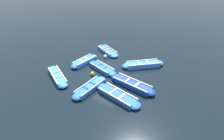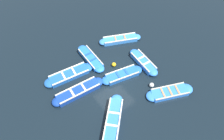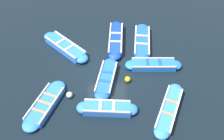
{
  "view_description": "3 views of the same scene",
  "coord_description": "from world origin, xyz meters",
  "px_view_note": "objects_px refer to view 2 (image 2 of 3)",
  "views": [
    {
      "loc": [
        -7.34,
        10.38,
        8.04
      ],
      "look_at": [
        -0.37,
        0.02,
        0.36
      ],
      "focal_mm": 28.0,
      "sensor_mm": 36.0,
      "label": 1
    },
    {
      "loc": [
        -5.84,
        -7.42,
        12.81
      ],
      "look_at": [
        0.4,
        0.8,
        0.16
      ],
      "focal_mm": 35.0,
      "sensor_mm": 36.0,
      "label": 2
    },
    {
      "loc": [
        10.56,
        -0.14,
        10.87
      ],
      "look_at": [
        0.19,
        0.31,
        0.28
      ],
      "focal_mm": 42.0,
      "sensor_mm": 36.0,
      "label": 3
    }
  ],
  "objects_px": {
    "boat_end_of_row": "(122,75)",
    "boat_broadside": "(113,121)",
    "boat_outer_right": "(91,58)",
    "buoy_yellow_far": "(114,65)",
    "boat_stern_in": "(170,92)",
    "boat_tucked": "(143,62)",
    "buoy_orange_near": "(152,85)",
    "boat_drifting": "(69,75)",
    "boat_outer_left": "(120,39)",
    "boat_mid_row": "(78,91)"
  },
  "relations": [
    {
      "from": "boat_outer_left",
      "to": "buoy_orange_near",
      "type": "bearing_deg",
      "value": -102.83
    },
    {
      "from": "boat_broadside",
      "to": "buoy_orange_near",
      "type": "relative_size",
      "value": 9.93
    },
    {
      "from": "boat_drifting",
      "to": "boat_outer_right",
      "type": "relative_size",
      "value": 1.15
    },
    {
      "from": "boat_mid_row",
      "to": "buoy_yellow_far",
      "type": "bearing_deg",
      "value": 7.83
    },
    {
      "from": "boat_stern_in",
      "to": "boat_outer_right",
      "type": "relative_size",
      "value": 1.04
    },
    {
      "from": "buoy_orange_near",
      "to": "boat_outer_left",
      "type": "bearing_deg",
      "value": 77.17
    },
    {
      "from": "buoy_orange_near",
      "to": "boat_end_of_row",
      "type": "bearing_deg",
      "value": 119.25
    },
    {
      "from": "boat_end_of_row",
      "to": "boat_broadside",
      "type": "xyz_separation_m",
      "value": [
        -2.74,
        -2.5,
        0.04
      ]
    },
    {
      "from": "boat_broadside",
      "to": "boat_outer_right",
      "type": "distance_m",
      "value": 5.58
    },
    {
      "from": "boat_stern_in",
      "to": "boat_drifting",
      "type": "height_order",
      "value": "boat_drifting"
    },
    {
      "from": "boat_drifting",
      "to": "boat_stern_in",
      "type": "bearing_deg",
      "value": -49.26
    },
    {
      "from": "boat_broadside",
      "to": "boat_tucked",
      "type": "bearing_deg",
      "value": 27.27
    },
    {
      "from": "boat_broadside",
      "to": "boat_stern_in",
      "type": "bearing_deg",
      "value": -8.55
    },
    {
      "from": "boat_end_of_row",
      "to": "boat_broadside",
      "type": "distance_m",
      "value": 3.71
    },
    {
      "from": "boat_outer_left",
      "to": "boat_end_of_row",
      "type": "bearing_deg",
      "value": -126.21
    },
    {
      "from": "boat_broadside",
      "to": "boat_outer_left",
      "type": "height_order",
      "value": "boat_broadside"
    },
    {
      "from": "boat_end_of_row",
      "to": "boat_tucked",
      "type": "xyz_separation_m",
      "value": [
        2.08,
        -0.02,
        0.03
      ]
    },
    {
      "from": "boat_end_of_row",
      "to": "boat_drifting",
      "type": "bearing_deg",
      "value": 142.58
    },
    {
      "from": "boat_drifting",
      "to": "boat_tucked",
      "type": "height_order",
      "value": "boat_tucked"
    },
    {
      "from": "boat_drifting",
      "to": "buoy_orange_near",
      "type": "distance_m",
      "value": 6.05
    },
    {
      "from": "boat_drifting",
      "to": "boat_tucked",
      "type": "bearing_deg",
      "value": -24.83
    },
    {
      "from": "buoy_orange_near",
      "to": "buoy_yellow_far",
      "type": "xyz_separation_m",
      "value": [
        -0.97,
        3.14,
        -0.0
      ]
    },
    {
      "from": "boat_end_of_row",
      "to": "boat_broadside",
      "type": "height_order",
      "value": "boat_broadside"
    },
    {
      "from": "boat_drifting",
      "to": "buoy_orange_near",
      "type": "xyz_separation_m",
      "value": [
        4.21,
        -4.34,
        0.01
      ]
    },
    {
      "from": "boat_drifting",
      "to": "boat_tucked",
      "type": "distance_m",
      "value": 5.71
    },
    {
      "from": "boat_end_of_row",
      "to": "buoy_orange_near",
      "type": "bearing_deg",
      "value": -60.75
    },
    {
      "from": "boat_broadside",
      "to": "buoy_orange_near",
      "type": "height_order",
      "value": "boat_broadside"
    },
    {
      "from": "boat_outer_right",
      "to": "buoy_yellow_far",
      "type": "height_order",
      "value": "boat_outer_right"
    },
    {
      "from": "boat_outer_left",
      "to": "boat_outer_right",
      "type": "xyz_separation_m",
      "value": [
        -3.18,
        -0.3,
        0.01
      ]
    },
    {
      "from": "boat_drifting",
      "to": "boat_outer_right",
      "type": "bearing_deg",
      "value": 10.44
    },
    {
      "from": "boat_outer_right",
      "to": "boat_mid_row",
      "type": "bearing_deg",
      "value": -139.19
    },
    {
      "from": "boat_outer_left",
      "to": "boat_outer_right",
      "type": "relative_size",
      "value": 1.07
    },
    {
      "from": "buoy_yellow_far",
      "to": "boat_tucked",
      "type": "bearing_deg",
      "value": -31.62
    },
    {
      "from": "boat_drifting",
      "to": "boat_end_of_row",
      "type": "bearing_deg",
      "value": -37.42
    },
    {
      "from": "boat_broadside",
      "to": "boat_outer_right",
      "type": "height_order",
      "value": "boat_broadside"
    },
    {
      "from": "boat_mid_row",
      "to": "buoy_yellow_far",
      "type": "xyz_separation_m",
      "value": [
        3.48,
        0.48,
        -0.03
      ]
    },
    {
      "from": "boat_mid_row",
      "to": "boat_outer_right",
      "type": "bearing_deg",
      "value": 40.81
    },
    {
      "from": "boat_end_of_row",
      "to": "boat_stern_in",
      "type": "bearing_deg",
      "value": -62.21
    },
    {
      "from": "boat_end_of_row",
      "to": "boat_drifting",
      "type": "height_order",
      "value": "boat_end_of_row"
    },
    {
      "from": "boat_outer_left",
      "to": "boat_drifting",
      "type": "distance_m",
      "value": 5.4
    },
    {
      "from": "boat_outer_right",
      "to": "boat_mid_row",
      "type": "xyz_separation_m",
      "value": [
        -2.41,
        -2.08,
        0.02
      ]
    },
    {
      "from": "boat_end_of_row",
      "to": "buoy_yellow_far",
      "type": "relative_size",
      "value": 10.06
    },
    {
      "from": "boat_outer_right",
      "to": "buoy_yellow_far",
      "type": "distance_m",
      "value": 1.92
    },
    {
      "from": "boat_outer_right",
      "to": "boat_stern_in",
      "type": "bearing_deg",
      "value": -66.34
    },
    {
      "from": "boat_broadside",
      "to": "boat_drifting",
      "type": "distance_m",
      "value": 4.89
    },
    {
      "from": "boat_tucked",
      "to": "buoy_orange_near",
      "type": "distance_m",
      "value": 2.18
    },
    {
      "from": "boat_drifting",
      "to": "buoy_orange_near",
      "type": "height_order",
      "value": "boat_drifting"
    },
    {
      "from": "buoy_yellow_far",
      "to": "boat_stern_in",
      "type": "bearing_deg",
      "value": -70.51
    },
    {
      "from": "boat_outer_left",
      "to": "boat_mid_row",
      "type": "bearing_deg",
      "value": -156.98
    },
    {
      "from": "boat_broadside",
      "to": "boat_mid_row",
      "type": "bearing_deg",
      "value": 100.64
    }
  ]
}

